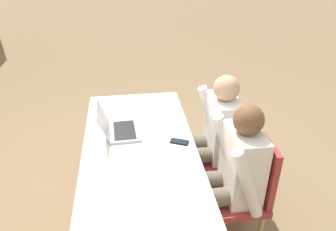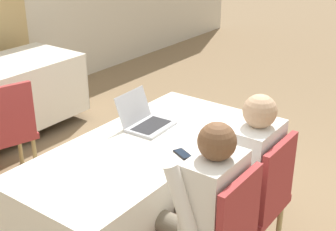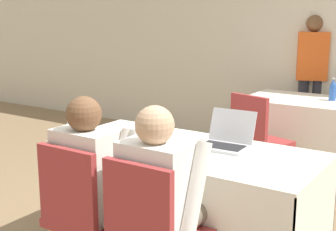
% 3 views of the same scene
% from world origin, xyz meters
% --- Properties ---
extents(ground_plane, '(24.00, 24.00, 0.00)m').
position_xyz_m(ground_plane, '(0.00, 0.00, 0.00)').
color(ground_plane, '#846B4C').
extents(conference_table_near, '(1.76, 0.81, 0.74)m').
position_xyz_m(conference_table_near, '(0.00, 0.00, 0.56)').
color(conference_table_near, white).
rests_on(conference_table_near, ground_plane).
extents(laptop, '(0.33, 0.32, 0.23)m').
position_xyz_m(laptop, '(0.22, 0.15, 0.79)').
color(laptop, '#B7B7BC').
rests_on(laptop, conference_table_near).
extents(cell_phone, '(0.11, 0.15, 0.01)m').
position_xyz_m(cell_phone, '(0.03, -0.29, 0.75)').
color(cell_phone, black).
rests_on(cell_phone, conference_table_near).
extents(paper_beside_laptop, '(0.27, 0.33, 0.00)m').
position_xyz_m(paper_beside_laptop, '(-0.12, -0.09, 0.74)').
color(paper_beside_laptop, white).
rests_on(paper_beside_laptop, conference_table_near).
extents(paper_centre_table, '(0.22, 0.30, 0.00)m').
position_xyz_m(paper_centre_table, '(0.34, 0.07, 0.74)').
color(paper_centre_table, white).
rests_on(paper_centre_table, conference_table_near).
extents(chair_near_left, '(0.44, 0.44, 0.90)m').
position_xyz_m(chair_near_left, '(-0.24, -0.71, 0.49)').
color(chair_near_left, tan).
rests_on(chair_near_left, ground_plane).
extents(chair_near_right, '(0.44, 0.44, 0.90)m').
position_xyz_m(chair_near_right, '(0.24, -0.71, 0.49)').
color(chair_near_right, tan).
rests_on(chair_near_right, ground_plane).
extents(person_checkered_shirt, '(0.50, 0.52, 1.16)m').
position_xyz_m(person_checkered_shirt, '(-0.24, -0.61, 0.65)').
color(person_checkered_shirt, '#665B4C').
rests_on(person_checkered_shirt, ground_plane).
extents(person_white_shirt, '(0.50, 0.52, 1.16)m').
position_xyz_m(person_white_shirt, '(0.24, -0.61, 0.65)').
color(person_white_shirt, '#665B4C').
rests_on(person_white_shirt, ground_plane).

